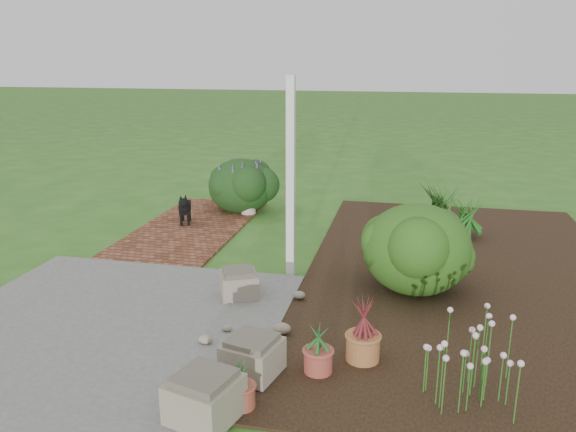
% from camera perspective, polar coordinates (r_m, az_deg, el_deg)
% --- Properties ---
extents(ground, '(80.00, 80.00, 0.00)m').
position_cam_1_polar(ground, '(7.23, -2.24, -6.10)').
color(ground, '#30631F').
rests_on(ground, ground).
extents(concrete_patio, '(3.50, 3.50, 0.04)m').
position_cam_1_polar(concrete_patio, '(6.20, -17.97, -10.64)').
color(concrete_patio, '#60605E').
rests_on(concrete_patio, ground).
extents(brick_path, '(1.60, 3.50, 0.04)m').
position_cam_1_polar(brick_path, '(9.31, -9.68, -1.11)').
color(brick_path, '#592D1C').
rests_on(brick_path, ground).
extents(garden_bed, '(4.00, 7.00, 0.03)m').
position_cam_1_polar(garden_bed, '(7.52, 17.64, -5.86)').
color(garden_bed, black).
rests_on(garden_bed, ground).
extents(veranda_post, '(0.10, 0.10, 2.50)m').
position_cam_1_polar(veranda_post, '(6.89, 0.28, 3.69)').
color(veranda_post, white).
rests_on(veranda_post, ground).
extents(stone_trough_near, '(0.59, 0.59, 0.32)m').
position_cam_1_polar(stone_trough_near, '(4.53, -8.46, -17.90)').
color(stone_trough_near, gray).
rests_on(stone_trough_near, concrete_patio).
extents(stone_trough_mid, '(0.53, 0.53, 0.29)m').
position_cam_1_polar(stone_trough_mid, '(5.03, -3.62, -14.18)').
color(stone_trough_mid, gray).
rests_on(stone_trough_mid, concrete_patio).
extents(stone_trough_far, '(0.54, 0.54, 0.27)m').
position_cam_1_polar(stone_trough_far, '(6.54, -5.00, -6.93)').
color(stone_trough_far, '#786A5D').
rests_on(stone_trough_far, concrete_patio).
extents(black_dog, '(0.28, 0.55, 0.48)m').
position_cam_1_polar(black_dog, '(9.35, -10.45, 0.90)').
color(black_dog, black).
rests_on(black_dog, brick_path).
extents(cream_ceramic_urn, '(0.33, 0.33, 0.35)m').
position_cam_1_polar(cream_ceramic_urn, '(9.88, -4.07, 1.25)').
color(cream_ceramic_urn, beige).
rests_on(cream_ceramic_urn, brick_path).
extents(evergreen_shrub, '(1.60, 1.60, 1.07)m').
position_cam_1_polar(evergreen_shrub, '(6.74, 12.96, -3.04)').
color(evergreen_shrub, '#14390C').
rests_on(evergreen_shrub, garden_bed).
extents(agapanthus_clump_back, '(1.41, 1.41, 0.96)m').
position_cam_1_polar(agapanthus_clump_back, '(9.03, 15.25, 1.27)').
color(agapanthus_clump_back, '#1D3E13').
rests_on(agapanthus_clump_back, garden_bed).
extents(agapanthus_clump_front, '(1.05, 1.05, 0.76)m').
position_cam_1_polar(agapanthus_clump_front, '(8.94, 17.58, 0.25)').
color(agapanthus_clump_front, '#123D0B').
rests_on(agapanthus_clump_front, garden_bed).
extents(pink_flower_patch, '(1.10, 1.10, 0.60)m').
position_cam_1_polar(pink_flower_patch, '(4.99, 17.54, -13.35)').
color(pink_flower_patch, '#113D0F').
rests_on(pink_flower_patch, garden_bed).
extents(terracotta_pot_bronze, '(0.38, 0.38, 0.25)m').
position_cam_1_polar(terracotta_pot_bronze, '(5.30, 7.61, -13.06)').
color(terracotta_pot_bronze, '#A06336').
rests_on(terracotta_pot_bronze, garden_bed).
extents(terracotta_pot_small_left, '(0.27, 0.27, 0.21)m').
position_cam_1_polar(terracotta_pot_small_left, '(5.09, 3.08, -14.45)').
color(terracotta_pot_small_left, '#A44437').
rests_on(terracotta_pot_small_left, garden_bed).
extents(terracotta_pot_small_right, '(0.29, 0.29, 0.19)m').
position_cam_1_polar(terracotta_pot_small_right, '(4.67, -4.79, -17.71)').
color(terracotta_pot_small_right, brown).
rests_on(terracotta_pot_small_right, garden_bed).
extents(purple_flowering_bush, '(1.27, 1.27, 0.99)m').
position_cam_1_polar(purple_flowering_bush, '(10.10, -4.81, 3.20)').
color(purple_flowering_bush, black).
rests_on(purple_flowering_bush, ground).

